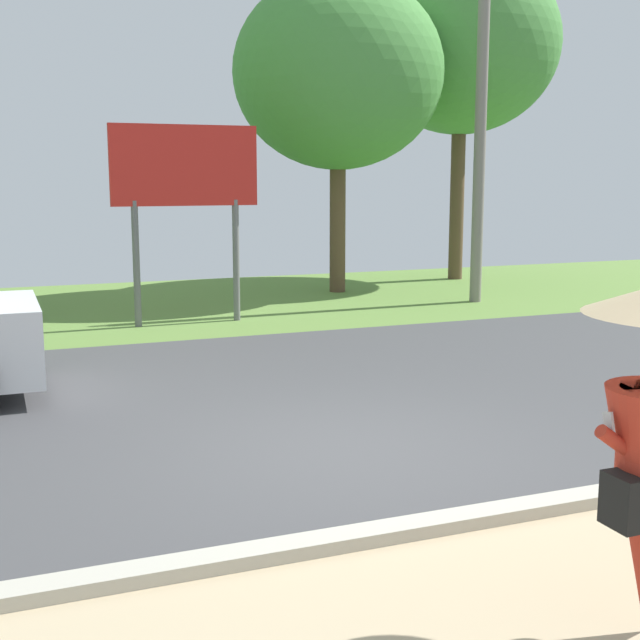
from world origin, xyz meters
The scene contains 5 objects.
ground_plane centered at (0.00, 2.95, -0.05)m, with size 40.00×22.00×0.20m.
utility_pole centered at (6.46, 8.00, 4.14)m, with size 1.80×0.24×7.91m.
roadside_billboard centered at (0.22, 7.56, 2.55)m, with size 2.60×0.12×3.50m.
tree_right_mid centered at (4.35, 10.51, 4.86)m, with size 4.66×4.66×6.99m.
tree_right_far centered at (8.14, 11.68, 5.84)m, with size 4.86×4.86×8.07m.
Camera 1 is at (-3.04, -7.18, 2.60)m, focal length 47.18 mm.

